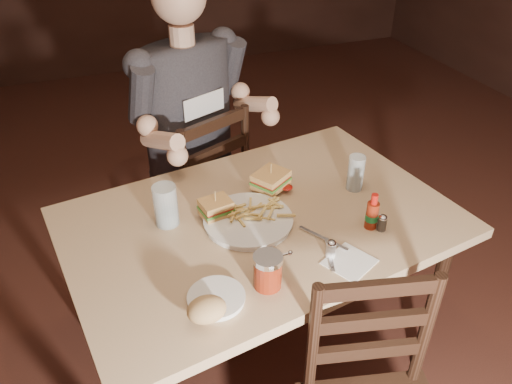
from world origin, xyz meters
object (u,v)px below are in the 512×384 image
object	(u,v)px
main_table	(261,234)
glass_left	(166,205)
syrup_dispenser	(268,271)
hot_sauce	(372,211)
glass_right	(356,173)
dinner_plate	(248,221)
side_plate	(216,299)
diner	(192,94)
chair_far	(194,190)

from	to	relation	value
main_table	glass_left	xyz separation A→B (m)	(-0.31, 0.09, 0.15)
syrup_dispenser	hot_sauce	bearing A→B (deg)	8.44
main_table	glass_right	world-z (taller)	glass_right
dinner_plate	syrup_dispenser	bearing A→B (deg)	-99.34
glass_right	dinner_plate	bearing A→B (deg)	-172.55
syrup_dispenser	dinner_plate	bearing A→B (deg)	72.16
glass_left	side_plate	xyz separation A→B (m)	(0.05, -0.41, -0.07)
syrup_dispenser	side_plate	bearing A→B (deg)	173.02
main_table	diner	bearing A→B (deg)	95.22
diner	glass_left	world-z (taller)	diner
glass_left	side_plate	distance (m)	0.42
chair_far	side_plate	bearing A→B (deg)	57.67
chair_far	side_plate	xyz separation A→B (m)	(-0.18, -1.02, 0.31)
diner	side_plate	size ratio (longest dim) A/B	6.16
hot_sauce	main_table	bearing A→B (deg)	151.50
glass_left	dinner_plate	bearing A→B (deg)	-21.33
glass_right	side_plate	xyz separation A→B (m)	(-0.66, -0.37, -0.06)
hot_sauce	syrup_dispenser	distance (m)	0.45
dinner_plate	main_table	bearing A→B (deg)	12.30
main_table	dinner_plate	bearing A→B (deg)	-167.70
diner	syrup_dispenser	xyz separation A→B (m)	(-0.04, -0.97, -0.16)
hot_sauce	syrup_dispenser	xyz separation A→B (m)	(-0.43, -0.13, -0.01)
main_table	hot_sauce	bearing A→B (deg)	-28.50
syrup_dispenser	diner	bearing A→B (deg)	79.01
glass_right	main_table	bearing A→B (deg)	-173.19
main_table	glass_right	xyz separation A→B (m)	(0.40, 0.05, 0.14)
main_table	dinner_plate	size ratio (longest dim) A/B	4.80
glass_left	syrup_dispenser	world-z (taller)	glass_left
main_table	syrup_dispenser	size ratio (longest dim) A/B	12.88
main_table	hot_sauce	size ratio (longest dim) A/B	10.71
chair_far	diner	distance (m)	0.52
glass_right	side_plate	distance (m)	0.76
glass_left	hot_sauce	world-z (taller)	glass_left
main_table	hot_sauce	distance (m)	0.40
main_table	glass_left	distance (m)	0.36
dinner_plate	syrup_dispenser	size ratio (longest dim) A/B	2.69
glass_right	syrup_dispenser	world-z (taller)	glass_right
hot_sauce	side_plate	xyz separation A→B (m)	(-0.60, -0.14, -0.06)
main_table	chair_far	bearing A→B (deg)	96.45
main_table	glass_left	bearing A→B (deg)	163.90
diner	dinner_plate	bearing A→B (deg)	-111.52
diner	glass_left	size ratio (longest dim) A/B	6.71
syrup_dispenser	side_plate	xyz separation A→B (m)	(-0.16, -0.00, -0.05)
syrup_dispenser	glass_right	bearing A→B (deg)	27.14
chair_far	syrup_dispenser	size ratio (longest dim) A/B	8.19
glass_right	hot_sauce	xyz separation A→B (m)	(-0.07, -0.23, -0.00)
diner	main_table	bearing A→B (deg)	-106.94
diner	hot_sauce	distance (m)	0.94
hot_sauce	chair_far	bearing A→B (deg)	115.00
glass_left	syrup_dispenser	size ratio (longest dim) A/B	1.33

